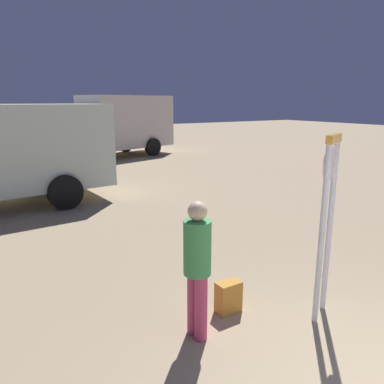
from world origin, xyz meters
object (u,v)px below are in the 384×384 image
(standing_clock, at_px, (327,209))
(box_truck_far, at_px, (114,124))
(person_near_clock, at_px, (197,264))
(backpack, at_px, (228,297))

(standing_clock, height_order, box_truck_far, box_truck_far)
(box_truck_far, bearing_deg, person_near_clock, -107.64)
(standing_clock, xyz_separation_m, box_truck_far, (3.10, 15.24, 0.20))
(person_near_clock, xyz_separation_m, box_truck_far, (4.70, 14.77, 0.71))
(person_near_clock, relative_size, box_truck_far, 0.24)
(standing_clock, bearing_deg, backpack, 144.18)
(box_truck_far, bearing_deg, standing_clock, -101.48)
(person_near_clock, bearing_deg, standing_clock, -16.32)
(standing_clock, distance_m, person_near_clock, 1.75)
(backpack, bearing_deg, person_near_clock, -160.52)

